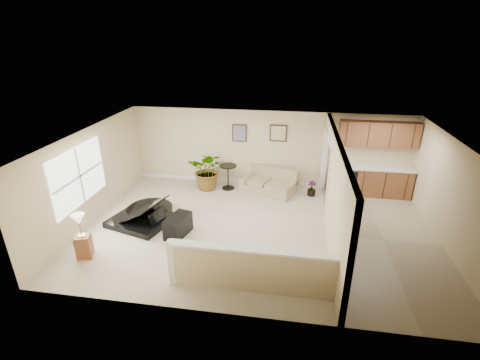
% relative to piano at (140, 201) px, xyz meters
% --- Properties ---
extents(floor, '(9.00, 9.00, 0.00)m').
position_rel_piano_xyz_m(floor, '(3.21, -0.03, -0.60)').
color(floor, tan).
rests_on(floor, ground).
extents(back_wall, '(9.00, 0.04, 2.50)m').
position_rel_piano_xyz_m(back_wall, '(3.21, 2.97, 0.65)').
color(back_wall, beige).
rests_on(back_wall, floor).
extents(front_wall, '(9.00, 0.04, 2.50)m').
position_rel_piano_xyz_m(front_wall, '(3.21, -3.03, 0.65)').
color(front_wall, beige).
rests_on(front_wall, floor).
extents(left_wall, '(0.04, 6.00, 2.50)m').
position_rel_piano_xyz_m(left_wall, '(-1.29, -0.03, 0.65)').
color(left_wall, beige).
rests_on(left_wall, floor).
extents(right_wall, '(0.04, 6.00, 2.50)m').
position_rel_piano_xyz_m(right_wall, '(7.71, -0.03, 0.65)').
color(right_wall, beige).
rests_on(right_wall, floor).
extents(ceiling, '(9.00, 6.00, 0.04)m').
position_rel_piano_xyz_m(ceiling, '(3.21, -0.03, 1.90)').
color(ceiling, white).
rests_on(ceiling, back_wall).
extents(kitchen_vinyl, '(2.70, 6.00, 0.01)m').
position_rel_piano_xyz_m(kitchen_vinyl, '(6.36, -0.03, -0.59)').
color(kitchen_vinyl, tan).
rests_on(kitchen_vinyl, floor).
extents(interior_partition, '(0.18, 5.99, 2.50)m').
position_rel_piano_xyz_m(interior_partition, '(5.01, 0.22, 0.62)').
color(interior_partition, beige).
rests_on(interior_partition, floor).
extents(pony_half_wall, '(3.42, 0.22, 1.00)m').
position_rel_piano_xyz_m(pony_half_wall, '(3.28, -2.33, -0.08)').
color(pony_half_wall, beige).
rests_on(pony_half_wall, floor).
extents(left_window, '(0.05, 2.15, 1.45)m').
position_rel_piano_xyz_m(left_window, '(-1.28, -0.53, 0.85)').
color(left_window, white).
rests_on(left_window, left_wall).
extents(wall_art_left, '(0.48, 0.04, 0.58)m').
position_rel_piano_xyz_m(wall_art_left, '(2.26, 2.94, 1.15)').
color(wall_art_left, '#372514').
rests_on(wall_art_left, back_wall).
extents(wall_mirror, '(0.55, 0.04, 0.55)m').
position_rel_piano_xyz_m(wall_mirror, '(3.51, 2.94, 1.20)').
color(wall_mirror, '#372514').
rests_on(wall_mirror, back_wall).
extents(kitchen_cabinets, '(2.36, 0.65, 2.33)m').
position_rel_piano_xyz_m(kitchen_cabinets, '(6.40, 2.70, 0.27)').
color(kitchen_cabinets, brown).
rests_on(kitchen_cabinets, floor).
extents(piano, '(2.04, 2.04, 1.43)m').
position_rel_piano_xyz_m(piano, '(0.00, 0.00, 0.00)').
color(piano, black).
rests_on(piano, floor).
extents(piano_bench, '(0.59, 0.87, 0.53)m').
position_rel_piano_xyz_m(piano_bench, '(1.24, -0.57, -0.33)').
color(piano_bench, black).
rests_on(piano_bench, floor).
extents(loveseat, '(2.03, 1.56, 0.96)m').
position_rel_piano_xyz_m(loveseat, '(3.29, 2.48, -0.23)').
color(loveseat, tan).
rests_on(loveseat, floor).
extents(accent_table, '(0.57, 0.57, 0.82)m').
position_rel_piano_xyz_m(accent_table, '(1.96, 2.41, -0.07)').
color(accent_table, black).
rests_on(accent_table, floor).
extents(palm_plant, '(1.21, 1.05, 1.31)m').
position_rel_piano_xyz_m(palm_plant, '(1.34, 2.31, 0.05)').
color(palm_plant, black).
rests_on(palm_plant, floor).
extents(small_plant, '(0.32, 0.32, 0.48)m').
position_rel_piano_xyz_m(small_plant, '(4.66, 2.30, -0.39)').
color(small_plant, black).
rests_on(small_plant, floor).
extents(lamp_stand, '(0.40, 0.40, 1.09)m').
position_rel_piano_xyz_m(lamp_stand, '(-0.60, -1.78, -0.13)').
color(lamp_stand, brown).
rests_on(lamp_stand, floor).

